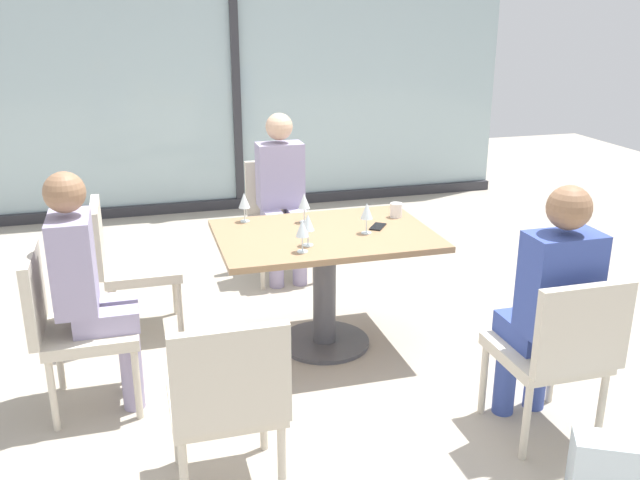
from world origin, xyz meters
TOP-DOWN VIEW (x-y plane):
  - ground_plane at (0.00, 0.00)m, footprint 12.00×12.00m
  - window_wall_backdrop at (0.00, 3.20)m, footprint 5.68×0.10m
  - dining_table_main at (0.00, 0.00)m, footprint 1.27×0.88m
  - chair_front_right at (0.77, -1.26)m, footprint 0.46×0.50m
  - chair_side_end at (-1.43, -0.33)m, footprint 0.50×0.46m
  - chair_near_window at (0.00, 1.26)m, footprint 0.46×0.51m
  - chair_front_left at (-0.77, -1.26)m, footprint 0.46×0.50m
  - chair_far_left at (-1.15, 0.50)m, footprint 0.50×0.46m
  - person_front_right at (0.77, -1.15)m, footprint 0.34×0.39m
  - person_side_end at (-1.32, -0.33)m, footprint 0.39×0.34m
  - person_near_window at (-0.00, 1.15)m, footprint 0.34×0.39m
  - wine_glass_0 at (-0.15, -0.20)m, footprint 0.07×0.07m
  - wine_glass_1 at (-0.21, -0.29)m, footprint 0.07×0.07m
  - wine_glass_2 at (0.23, -0.08)m, footprint 0.07×0.07m
  - wine_glass_3 at (-0.06, 0.23)m, footprint 0.07×0.07m
  - wine_glass_4 at (-0.42, 0.34)m, footprint 0.07×0.07m
  - coffee_cup at (0.52, 0.18)m, footprint 0.08×0.08m
  - cell_phone_on_table at (0.34, 0.01)m, footprint 0.14×0.16m
  - handbag_0 at (0.77, -1.68)m, footprint 0.34×0.28m

SIDE VIEW (x-z plane):
  - ground_plane at x=0.00m, z-range 0.00..0.00m
  - handbag_0 at x=0.77m, z-range 0.00..0.28m
  - chair_front_right at x=0.77m, z-range 0.06..0.93m
  - chair_side_end at x=-1.43m, z-range 0.06..0.93m
  - chair_near_window at x=0.00m, z-range 0.06..0.93m
  - chair_front_left at x=-0.77m, z-range 0.06..0.93m
  - chair_far_left at x=-1.15m, z-range 0.06..0.93m
  - dining_table_main at x=0.00m, z-range 0.18..0.91m
  - person_front_right at x=0.77m, z-range 0.07..1.33m
  - person_side_end at x=-1.32m, z-range 0.07..1.33m
  - person_near_window at x=0.00m, z-range 0.07..1.33m
  - cell_phone_on_table at x=0.34m, z-range 0.73..0.74m
  - coffee_cup at x=0.52m, z-range 0.73..0.82m
  - wine_glass_0 at x=-0.15m, z-range 0.77..0.95m
  - wine_glass_1 at x=-0.21m, z-range 0.77..0.95m
  - wine_glass_2 at x=0.23m, z-range 0.77..0.95m
  - wine_glass_3 at x=-0.06m, z-range 0.77..0.95m
  - wine_glass_4 at x=-0.42m, z-range 0.77..0.95m
  - window_wall_backdrop at x=0.00m, z-range -0.14..2.56m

